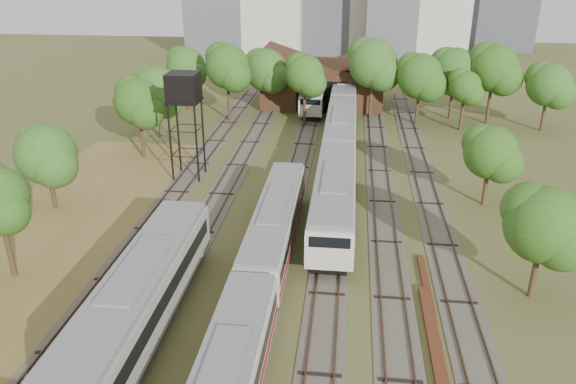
# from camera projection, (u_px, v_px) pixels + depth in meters

# --- Properties ---
(dry_grass_patch) EXTENTS (14.00, 60.00, 0.04)m
(dry_grass_patch) POSITION_uv_depth(u_px,v_px,m) (2.00, 296.00, 34.65)
(dry_grass_patch) COLOR brown
(dry_grass_patch) RESTS_ON ground
(tracks) EXTENTS (24.60, 80.00, 0.19)m
(tracks) POSITION_uv_depth(u_px,v_px,m) (305.00, 198.00, 48.35)
(tracks) COLOR #4C473D
(tracks) RESTS_ON ground
(railcar_red_set) EXTENTS (2.76, 34.57, 3.41)m
(railcar_red_set) POSITION_uv_depth(u_px,v_px,m) (254.00, 294.00, 31.70)
(railcar_red_set) COLOR black
(railcar_red_set) RESTS_ON ground
(railcar_green_set) EXTENTS (3.17, 52.08, 3.92)m
(railcar_green_set) POSITION_uv_depth(u_px,v_px,m) (341.00, 132.00, 59.07)
(railcar_green_set) COLOR black
(railcar_green_set) RESTS_ON ground
(railcar_rear) EXTENTS (2.95, 16.08, 3.64)m
(railcar_rear) POSITION_uv_depth(u_px,v_px,m) (315.00, 93.00, 75.97)
(railcar_rear) COLOR black
(railcar_rear) RESTS_ON ground
(old_grey_coach) EXTENTS (3.24, 18.00, 4.02)m
(old_grey_coach) POSITION_uv_depth(u_px,v_px,m) (141.00, 297.00, 30.68)
(old_grey_coach) COLOR black
(old_grey_coach) RESTS_ON ground
(water_tower) EXTENTS (2.82, 2.82, 9.78)m
(water_tower) POSITION_uv_depth(u_px,v_px,m) (184.00, 90.00, 49.85)
(water_tower) COLOR black
(water_tower) RESTS_ON ground
(rail_pile_near) EXTENTS (0.67, 10.03, 0.33)m
(rail_pile_near) POSITION_uv_depth(u_px,v_px,m) (434.00, 339.00, 30.55)
(rail_pile_near) COLOR #5D2E1A
(rail_pile_near) RESTS_ON ground
(rail_pile_far) EXTENTS (0.44, 6.97, 0.23)m
(rail_pile_far) POSITION_uv_depth(u_px,v_px,m) (426.00, 283.00, 35.79)
(rail_pile_far) COLOR #5D2E1A
(rail_pile_far) RESTS_ON ground
(maintenance_shed) EXTENTS (16.45, 11.55, 7.58)m
(maintenance_shed) POSITION_uv_depth(u_px,v_px,m) (323.00, 83.00, 77.33)
(maintenance_shed) COLOR #371B14
(maintenance_shed) RESTS_ON ground
(tree_band_left) EXTENTS (7.83, 53.17, 8.69)m
(tree_band_left) POSITION_uv_depth(u_px,v_px,m) (49.00, 155.00, 42.18)
(tree_band_left) COLOR #382616
(tree_band_left) RESTS_ON ground
(tree_band_far) EXTENTS (49.21, 10.58, 9.88)m
(tree_band_far) POSITION_uv_depth(u_px,v_px,m) (368.00, 71.00, 68.53)
(tree_band_far) COLOR #382616
(tree_band_far) RESTS_ON ground
(tree_band_right) EXTENTS (5.68, 39.55, 7.26)m
(tree_band_right) POSITION_uv_depth(u_px,v_px,m) (500.00, 155.00, 44.07)
(tree_band_right) COLOR #382616
(tree_band_right) RESTS_ON ground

